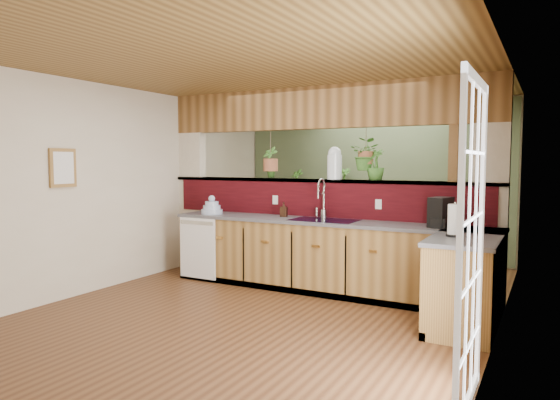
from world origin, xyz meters
The scene contains 27 objects.
ground centered at (0.00, 0.00, 0.00)m, with size 4.60×7.00×0.01m, color #4F2E18.
ceiling centered at (0.00, 0.00, 2.60)m, with size 4.60×7.00×0.01m, color brown.
wall_back centered at (0.00, 3.50, 1.30)m, with size 4.60×0.02×2.60m, color beige.
wall_left centered at (-2.30, 0.00, 1.30)m, with size 0.02×7.00×2.60m, color beige.
wall_right centered at (2.30, 0.00, 1.30)m, with size 0.02×7.00×2.60m, color beige.
pass_through_partition centered at (0.03, 1.35, 1.19)m, with size 4.60×0.21×2.60m.
pass_through_ledge centered at (0.00, 1.35, 1.37)m, with size 4.60×0.21×0.04m, color brown.
header_beam centered at (0.00, 1.35, 2.33)m, with size 4.60×0.15×0.55m, color brown.
sage_backwall centered at (0.00, 3.48, 1.30)m, with size 4.55×0.02×2.55m, color #546545.
countertop centered at (0.84, 0.87, 0.45)m, with size 4.14×1.52×0.90m.
dishwasher centered at (-1.48, 0.66, 0.46)m, with size 0.58×0.03×0.82m.
navy_sink centered at (0.25, 0.98, 0.82)m, with size 0.82×0.50×0.18m.
french_door centered at (2.27, -1.30, 1.05)m, with size 0.06×1.02×2.16m, color white.
framed_print centered at (-2.27, -0.80, 1.55)m, with size 0.04×0.35×0.45m.
faucet centered at (0.15, 1.13, 1.18)m, with size 0.23×0.23×0.52m.
dish_stack centered at (-1.40, 0.89, 0.98)m, with size 0.29×0.29×0.26m.
soap_dispenser centered at (-0.36, 1.06, 1.00)m, with size 0.09×0.09×0.19m, color #331D12.
coffee_maker centered at (1.65, 0.95, 1.05)m, with size 0.18×0.30×0.33m.
paper_towel centered at (1.89, 0.34, 1.05)m, with size 0.16×0.16×0.33m.
glass_jar centered at (0.23, 1.35, 1.60)m, with size 0.19×0.19×0.42m.
ledge_plant_right centered at (0.78, 1.35, 1.58)m, with size 0.22×0.22×0.39m, color #376A24.
hanging_plant_a centered at (-0.73, 1.35, 1.75)m, with size 0.26×0.21×0.56m.
hanging_plant_b centered at (0.65, 1.35, 1.89)m, with size 0.38×0.34×0.52m.
shelving_console centered at (-0.79, 3.25, 0.50)m, with size 1.66×0.44×1.10m, color black.
shelf_plant_a centered at (-1.26, 3.25, 1.27)m, with size 0.23×0.16×0.44m, color #376A24.
shelf_plant_b centered at (-0.39, 3.25, 1.28)m, with size 0.26×0.26×0.46m, color #376A24.
floor_plant centered at (0.89, 2.11, 0.37)m, with size 0.66×0.57×0.74m, color #376A24.
Camera 1 is at (2.71, -4.67, 1.62)m, focal length 32.00 mm.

